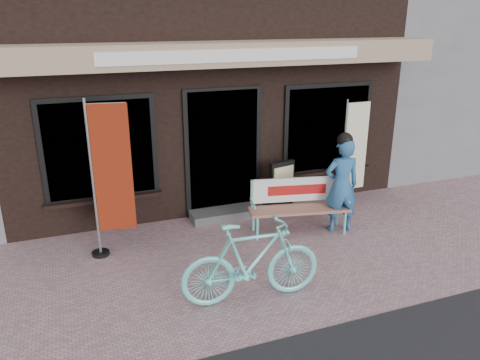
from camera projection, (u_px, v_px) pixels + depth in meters
name	position (u px, v px, depth m)	size (l,w,h in m)	color
ground	(269.00, 265.00, 6.54)	(70.00, 70.00, 0.00)	#A57E85
storefront	(178.00, 31.00, 9.93)	(7.00, 6.77, 6.00)	black
neighbor_right_near	(467.00, 34.00, 13.27)	(10.00, 7.00, 5.60)	slate
bench	(298.00, 201.00, 7.44)	(1.63, 0.72, 0.86)	#73E1DE
person	(342.00, 184.00, 7.35)	(0.61, 0.45, 1.62)	#2B6096
bicycle	(252.00, 262.00, 5.58)	(0.49, 1.73, 1.04)	#73E1DE
nobori_red	(110.00, 177.00, 6.47)	(0.68, 0.28, 2.29)	gray
nobori_cream	(353.00, 152.00, 8.25)	(0.57, 0.22, 1.96)	gray
menu_stand	(281.00, 188.00, 8.05)	(0.49, 0.21, 0.97)	black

